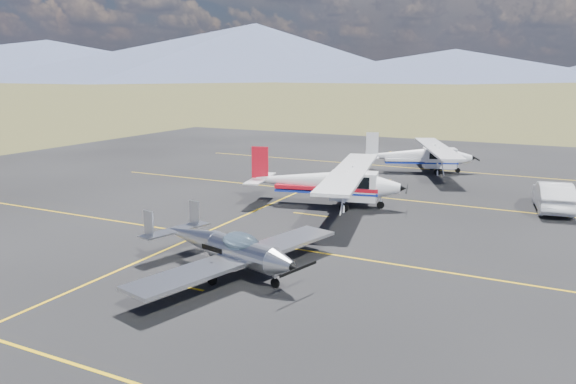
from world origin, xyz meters
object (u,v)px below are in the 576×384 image
Objects in this scene: aircraft_low_wing at (228,248)px; aircraft_cessna at (327,181)px; sedan at (553,196)px; aircraft_plain at (421,155)px.

aircraft_low_wing is 11.36m from aircraft_cessna.
aircraft_low_wing is 18.79m from sedan.
aircraft_cessna is at bearing 12.78° from sedan.
aircraft_plain is at bearing 101.43° from aircraft_low_wing.
aircraft_plain is at bearing 68.27° from aircraft_cessna.
aircraft_cessna is 12.80m from aircraft_plain.
aircraft_cessna is (-0.84, 11.32, 0.44)m from aircraft_low_wing.
sedan is (10.31, 15.71, -0.17)m from aircraft_low_wing.
aircraft_low_wing is at bearing -98.17° from aircraft_cessna.
sedan is (11.15, 4.39, -0.61)m from aircraft_cessna.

